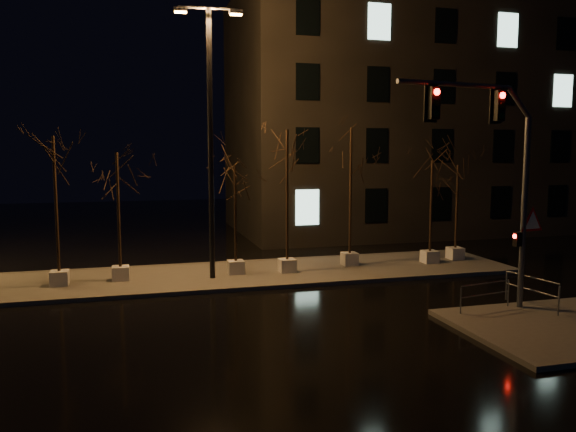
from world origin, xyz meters
name	(u,v)px	position (x,y,z in m)	size (l,w,h in m)	color
ground	(299,315)	(0.00, 0.00, 0.00)	(90.00, 90.00, 0.00)	black
median	(259,273)	(0.00, 6.00, 0.07)	(22.00, 5.00, 0.15)	#4E4C45
building	(422,117)	(14.00, 18.00, 7.50)	(25.00, 12.00, 15.00)	black
tree_0	(54,170)	(-7.75, 5.65, 4.50)	(1.80, 1.80, 5.73)	silver
tree_1	(117,181)	(-5.54, 5.90, 4.04)	(1.80, 1.80, 5.12)	silver
tree_2	(235,189)	(-0.98, 5.87, 3.64)	(1.80, 1.80, 4.60)	silver
tree_3	(287,162)	(1.15, 5.65, 4.75)	(1.80, 1.80, 6.06)	silver
tree_4	(351,158)	(4.22, 6.34, 4.87)	(1.80, 1.80, 6.22)	silver
tree_5	(432,183)	(7.91, 5.84, 3.76)	(1.80, 1.80, 4.76)	silver
tree_6	(457,186)	(9.51, 6.32, 3.57)	(1.80, 1.80, 4.51)	silver
traffic_signal_mast	(499,165)	(5.89, -1.67, 4.75)	(5.70, 0.86, 7.01)	slate
streetlight_main	(210,125)	(-2.02, 5.36, 6.19)	(2.62, 0.53, 10.47)	black
guard_rail_a	(485,292)	(5.71, -1.50, 0.72)	(2.01, 0.39, 0.88)	slate
guard_rail_b	(531,288)	(7.31, -1.66, 0.80)	(0.39, 2.11, 1.01)	slate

